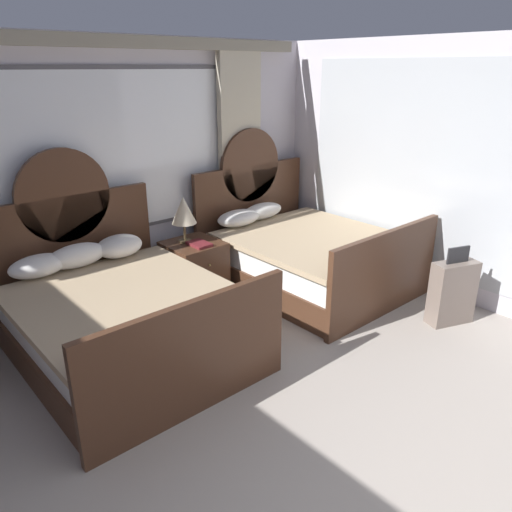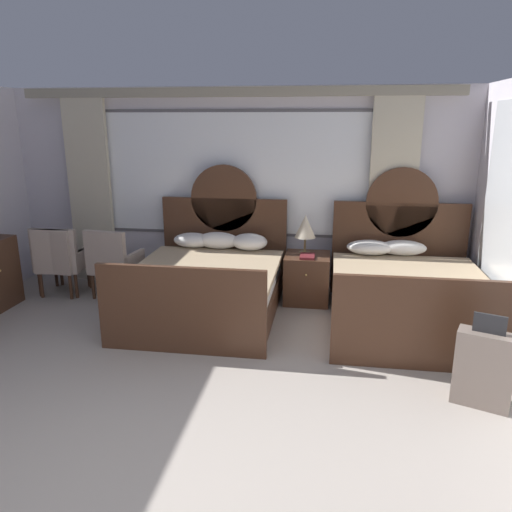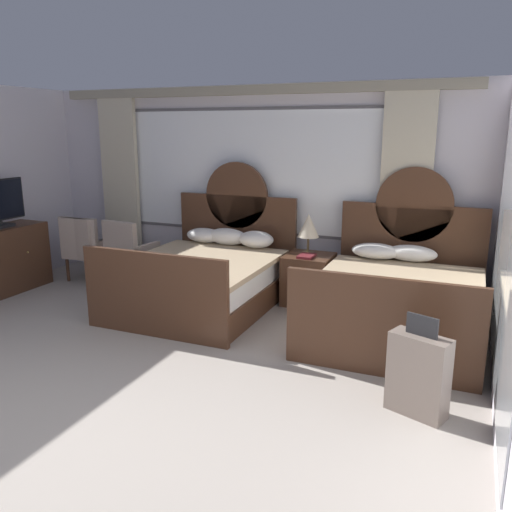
{
  "view_description": "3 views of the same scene",
  "coord_description": "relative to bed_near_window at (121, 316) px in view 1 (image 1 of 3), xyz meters",
  "views": [
    {
      "loc": [
        -1.78,
        -0.37,
        2.4
      ],
      "look_at": [
        0.99,
        2.76,
        0.79
      ],
      "focal_mm": 34.59,
      "sensor_mm": 36.0,
      "label": 1
    },
    {
      "loc": [
        1.27,
        -2.17,
        2.28
      ],
      "look_at": [
        0.55,
        2.62,
        0.92
      ],
      "focal_mm": 34.29,
      "sensor_mm": 36.0,
      "label": 2
    },
    {
      "loc": [
        2.83,
        -2.17,
        2.14
      ],
      "look_at": [
        0.76,
        2.79,
        0.82
      ],
      "focal_mm": 36.58,
      "sensor_mm": 36.0,
      "label": 3
    }
  ],
  "objects": [
    {
      "name": "wall_back_window",
      "position": [
        0.14,
        1.12,
        1.06
      ],
      "size": [
        6.24,
        0.22,
        2.7
      ],
      "color": "silver",
      "rests_on": "ground_plane"
    },
    {
      "name": "book_on_nightstand",
      "position": [
        1.17,
        0.45,
        0.27
      ],
      "size": [
        0.18,
        0.26,
        0.03
      ],
      "color": "maroon",
      "rests_on": "nightstand_between_beds"
    },
    {
      "name": "bed_near_window",
      "position": [
        0.0,
        0.0,
        0.0
      ],
      "size": [
        1.71,
        2.13,
        1.7
      ],
      "color": "#472B1C",
      "rests_on": "ground_plane"
    },
    {
      "name": "wall_right_mirror",
      "position": [
        3.29,
        -1.35,
        0.99
      ],
      "size": [
        0.08,
        4.99,
        2.7
      ],
      "color": "silver",
      "rests_on": "ground_plane"
    },
    {
      "name": "nightstand_between_beds",
      "position": [
        1.16,
        0.57,
        -0.05
      ],
      "size": [
        0.57,
        0.59,
        0.62
      ],
      "color": "#472B1C",
      "rests_on": "ground_plane"
    },
    {
      "name": "bed_near_mirror",
      "position": [
        2.32,
        -0.01,
        -0.01
      ],
      "size": [
        1.71,
        2.13,
        1.7
      ],
      "color": "#472B1C",
      "rests_on": "ground_plane"
    },
    {
      "name": "suitcase_on_floor",
      "position": [
        2.71,
        -1.63,
        -0.04
      ],
      "size": [
        0.49,
        0.34,
        0.8
      ],
      "color": "#75665B",
      "rests_on": "ground_plane"
    },
    {
      "name": "table_lamp_on_nightstand",
      "position": [
        1.12,
        0.65,
        0.6
      ],
      "size": [
        0.27,
        0.27,
        0.5
      ],
      "color": "brown",
      "rests_on": "nightstand_between_beds"
    }
  ]
}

